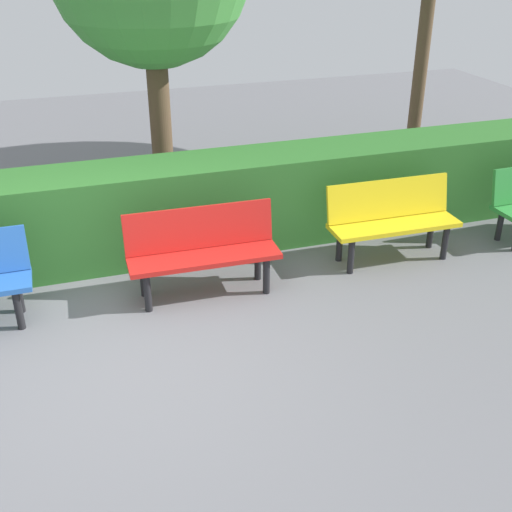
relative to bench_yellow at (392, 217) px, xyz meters
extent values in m
plane|color=slate|center=(3.11, 0.99, -0.48)|extent=(19.88, 19.88, 0.00)
cylinder|color=black|center=(-1.44, 0.02, -0.28)|extent=(0.07, 0.07, 0.39)
cube|color=yellow|center=(0.00, 0.07, -0.06)|extent=(1.43, 0.45, 0.05)
cube|color=yellow|center=(0.00, -0.12, 0.17)|extent=(1.43, 0.16, 0.42)
cylinder|color=black|center=(-0.56, 0.24, -0.28)|extent=(0.07, 0.07, 0.39)
cylinder|color=black|center=(-0.56, -0.06, -0.28)|extent=(0.07, 0.07, 0.39)
cylinder|color=black|center=(0.57, 0.21, -0.28)|extent=(0.07, 0.07, 0.39)
cylinder|color=black|center=(0.56, -0.09, -0.28)|extent=(0.07, 0.07, 0.39)
cube|color=red|center=(2.13, 0.16, -0.06)|extent=(1.49, 0.46, 0.05)
cube|color=red|center=(2.13, -0.03, 0.17)|extent=(1.48, 0.14, 0.42)
cylinder|color=black|center=(1.55, 0.33, -0.28)|extent=(0.07, 0.07, 0.39)
cylinder|color=black|center=(1.54, 0.03, -0.28)|extent=(0.07, 0.07, 0.39)
cylinder|color=black|center=(2.72, 0.30, -0.28)|extent=(0.07, 0.07, 0.39)
cylinder|color=black|center=(2.72, 0.00, -0.28)|extent=(0.07, 0.07, 0.39)
cylinder|color=black|center=(3.88, 0.23, -0.28)|extent=(0.07, 0.07, 0.39)
cylinder|color=black|center=(3.88, -0.07, -0.28)|extent=(0.07, 0.07, 0.39)
cube|color=#2D6B28|center=(2.15, -0.90, 0.03)|extent=(15.88, 0.79, 1.03)
cylinder|color=brown|center=(-2.03, -2.97, 1.09)|extent=(0.20, 0.20, 3.13)
cylinder|color=brown|center=(2.03, -2.46, 0.62)|extent=(0.27, 0.27, 2.20)
camera|label=1|loc=(3.37, 5.54, 2.79)|focal=44.72mm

